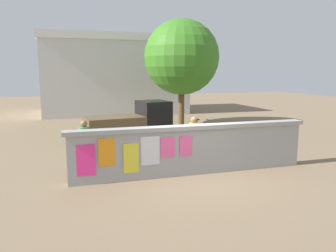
{
  "coord_description": "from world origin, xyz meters",
  "views": [
    {
      "loc": [
        -3.65,
        -9.22,
        3.07
      ],
      "look_at": [
        -0.36,
        1.41,
        1.29
      ],
      "focal_mm": 35.64,
      "sensor_mm": 36.0,
      "label": 1
    }
  ],
  "objects": [
    {
      "name": "motorcycle",
      "position": [
        1.79,
        3.0,
        0.46
      ],
      "size": [
        1.89,
        0.59,
        0.87
      ],
      "color": "black",
      "rests_on": "ground"
    },
    {
      "name": "tree_roadside",
      "position": [
        2.86,
        9.15,
        3.94
      ],
      "size": [
        4.3,
        4.3,
        6.1
      ],
      "color": "brown",
      "rests_on": "ground"
    },
    {
      "name": "person_walking",
      "position": [
        -3.13,
        1.3,
        0.99
      ],
      "size": [
        0.48,
        0.48,
        1.62
      ],
      "color": "purple",
      "rests_on": "ground"
    },
    {
      "name": "poster_wall",
      "position": [
        -0.01,
        -0.0,
        0.78
      ],
      "size": [
        7.57,
        0.42,
        1.51
      ],
      "color": "#9D9D9D",
      "rests_on": "ground"
    },
    {
      "name": "person_bystander",
      "position": [
        0.45,
        1.09,
        0.99
      ],
      "size": [
        0.47,
        0.47,
        1.62
      ],
      "color": "#D83F72",
      "rests_on": "ground"
    },
    {
      "name": "auto_rickshaw_truck",
      "position": [
        -0.93,
        4.79,
        0.9
      ],
      "size": [
        3.78,
        2.0,
        1.85
      ],
      "color": "black",
      "rests_on": "ground"
    },
    {
      "name": "building_background",
      "position": [
        0.04,
        17.31,
        2.92
      ],
      "size": [
        10.74,
        6.86,
        5.81
      ],
      "color": "silver",
      "rests_on": "ground"
    },
    {
      "name": "ground",
      "position": [
        0.0,
        8.0,
        0.0
      ],
      "size": [
        60.0,
        60.0,
        0.0
      ],
      "primitive_type": "plane",
      "color": "#7A664C"
    },
    {
      "name": "bicycle_near",
      "position": [
        2.3,
        4.96,
        0.36
      ],
      "size": [
        1.7,
        0.44,
        0.95
      ],
      "color": "black",
      "rests_on": "ground"
    }
  ]
}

